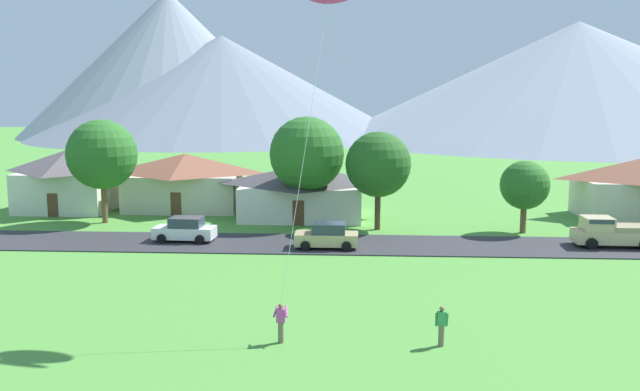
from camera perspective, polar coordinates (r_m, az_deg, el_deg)
road_strip at (r=45.23m, az=2.86°, el=-4.26°), size 160.00×6.20×0.08m
mountain_west_ridge at (r=168.34m, az=21.29°, el=9.23°), size 117.58×117.58×27.40m
mountain_central_ridge at (r=176.87m, az=-12.90°, el=11.03°), size 75.15×75.15×36.65m
mountain_far_east_ridge at (r=167.31m, az=-8.47°, el=9.30°), size 93.21×93.21×24.97m
house_leftmost at (r=55.48m, az=-1.52°, el=0.47°), size 10.69×8.60×4.36m
house_left_center at (r=62.85m, az=-20.85°, el=1.38°), size 8.34×7.70×5.43m
house_right_center at (r=60.93m, az=25.83°, el=0.64°), size 10.07×6.64×4.97m
house_rightmost at (r=60.45m, az=-11.53°, el=1.29°), size 10.65×7.50×5.01m
tree_near_left at (r=50.88m, az=17.31°, el=0.85°), size 3.62×3.62×5.41m
tree_left_of_center at (r=51.48m, az=-1.15°, el=3.61°), size 5.86×5.86×8.56m
tree_center at (r=49.82m, az=5.06°, el=2.68°), size 4.96×4.96×7.49m
tree_right_of_center at (r=55.14m, az=-18.36°, el=3.39°), size 5.55×5.55×8.30m
parked_car_white_west_end at (r=46.93m, az=-11.60°, el=-2.92°), size 4.28×2.24×1.68m
parked_car_tan_mid_west at (r=43.89m, az=0.62°, el=-3.54°), size 4.20×2.09×1.68m
pickup_truck_sand_west_side at (r=48.42m, az=23.92°, el=-2.91°), size 5.26×2.46×1.99m
watcher_person at (r=27.67m, az=10.48°, el=-10.99°), size 0.56×0.24×1.68m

